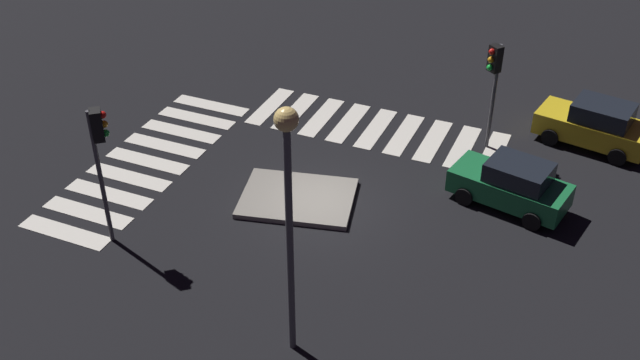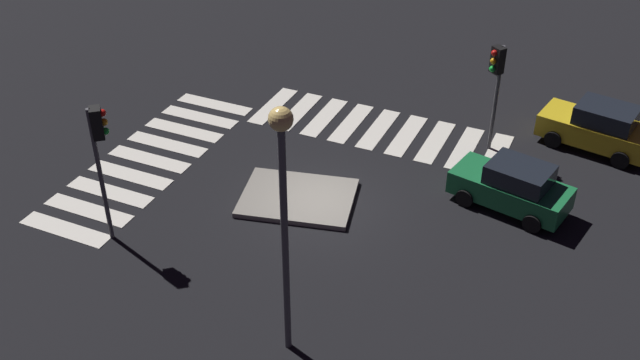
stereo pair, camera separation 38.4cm
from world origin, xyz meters
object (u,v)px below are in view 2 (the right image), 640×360
object	(u,v)px
car_yellow	(598,127)
traffic_light_north	(99,142)
car_green	(512,186)
traffic_light_south	(496,73)
street_lamp	(283,193)
traffic_island	(298,198)

from	to	relation	value
car_yellow	traffic_light_north	distance (m)	17.70
car_green	traffic_light_south	size ratio (longest dim) A/B	0.99
car_green	street_lamp	size ratio (longest dim) A/B	0.57
traffic_island	traffic_light_south	world-z (taller)	traffic_light_south
traffic_light_south	street_lamp	size ratio (longest dim) A/B	0.58
car_yellow	traffic_light_north	bearing A→B (deg)	52.83
car_yellow	traffic_light_north	world-z (taller)	traffic_light_north
street_lamp	traffic_light_south	bearing A→B (deg)	-100.96
car_green	car_yellow	distance (m)	5.48
traffic_island	traffic_light_south	size ratio (longest dim) A/B	1.04
traffic_light_north	street_lamp	size ratio (longest dim) A/B	0.64
car_yellow	traffic_light_south	xyz separation A→B (m)	(3.65, 1.80, 2.26)
traffic_island	street_lamp	distance (m)	8.20
car_green	street_lamp	xyz separation A→B (m)	(3.91, 8.63, 4.09)
car_yellow	traffic_light_south	world-z (taller)	traffic_light_south
traffic_island	car_green	bearing A→B (deg)	-158.75
traffic_light_north	traffic_light_south	bearing A→B (deg)	7.72
street_lamp	traffic_light_north	bearing A→B (deg)	-15.47
traffic_island	car_yellow	bearing A→B (deg)	-138.43
traffic_light_south	street_lamp	bearing A→B (deg)	24.85
traffic_island	traffic_light_north	bearing A→B (deg)	43.66
car_yellow	car_green	bearing A→B (deg)	78.64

